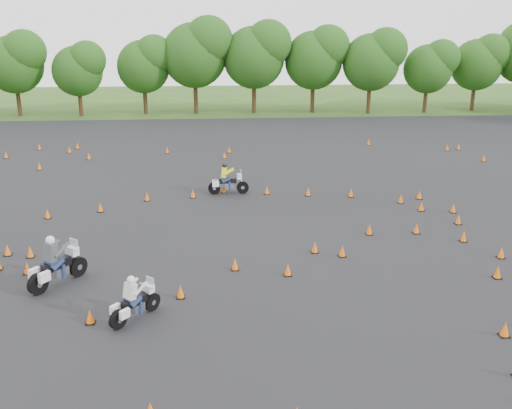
# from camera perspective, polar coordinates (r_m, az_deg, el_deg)

# --- Properties ---
(ground) EXTENTS (140.00, 140.00, 0.00)m
(ground) POSITION_cam_1_polar(r_m,az_deg,el_deg) (22.61, 0.82, -5.95)
(ground) COLOR #2D5119
(ground) RESTS_ON ground
(asphalt_pad) EXTENTS (62.00, 62.00, 0.00)m
(asphalt_pad) POSITION_cam_1_polar(r_m,az_deg,el_deg) (28.19, -0.33, -1.10)
(asphalt_pad) COLOR black
(asphalt_pad) RESTS_ON ground
(treeline) EXTENTS (87.00, 32.38, 10.91)m
(treeline) POSITION_cam_1_polar(r_m,az_deg,el_deg) (55.85, -0.30, 13.00)
(treeline) COLOR #214915
(treeline) RESTS_ON ground
(traffic_cones) EXTENTS (36.64, 32.74, 0.45)m
(traffic_cones) POSITION_cam_1_polar(r_m,az_deg,el_deg) (27.69, -0.34, -0.96)
(traffic_cones) COLOR #EB6009
(traffic_cones) RESTS_ON asphalt_pad
(rider_grey) EXTENTS (2.13, 2.50, 1.96)m
(rider_grey) POSITION_cam_1_polar(r_m,az_deg,el_deg) (21.69, -19.32, -5.22)
(rider_grey) COLOR #3E4346
(rider_grey) RESTS_ON ground
(rider_yellow) EXTENTS (2.27, 0.72, 1.74)m
(rider_yellow) POSITION_cam_1_polar(r_m,az_deg,el_deg) (31.61, -2.78, 2.59)
(rider_yellow) COLOR yellow
(rider_yellow) RESTS_ON ground
(rider_white) EXTENTS (1.81, 2.00, 1.60)m
(rider_white) POSITION_cam_1_polar(r_m,az_deg,el_deg) (18.64, -12.10, -8.98)
(rider_white) COLOR beige
(rider_white) RESTS_ON ground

